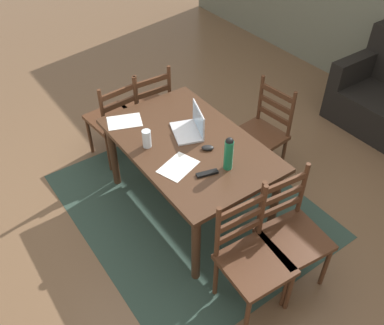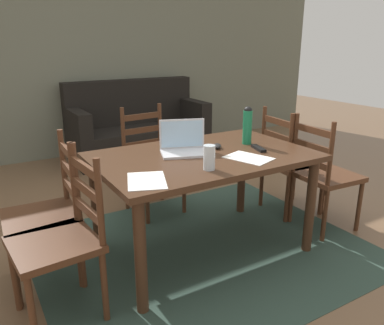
# 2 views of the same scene
# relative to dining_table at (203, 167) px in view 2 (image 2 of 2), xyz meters

# --- Properties ---
(ground_plane) EXTENTS (14.00, 14.00, 0.00)m
(ground_plane) POSITION_rel_dining_table_xyz_m (0.00, 0.00, -0.66)
(ground_plane) COLOR brown
(area_rug) EXTENTS (2.34, 1.95, 0.01)m
(area_rug) POSITION_rel_dining_table_xyz_m (0.00, 0.00, -0.65)
(area_rug) COLOR #2D4238
(area_rug) RESTS_ON ground
(wall_back) EXTENTS (8.00, 0.12, 2.70)m
(wall_back) POSITION_rel_dining_table_xyz_m (0.00, 3.08, 0.69)
(wall_back) COLOR #6B6D5B
(wall_back) RESTS_ON ground
(dining_table) EXTENTS (1.49, 0.96, 0.75)m
(dining_table) POSITION_rel_dining_table_xyz_m (0.00, 0.00, 0.00)
(dining_table) COLOR #422819
(dining_table) RESTS_ON ground
(chair_right_near) EXTENTS (0.47, 0.47, 0.95)m
(chair_right_near) POSITION_rel_dining_table_xyz_m (1.04, -0.19, -0.19)
(chair_right_near) COLOR #4C2B19
(chair_right_near) RESTS_ON ground
(chair_left_near) EXTENTS (0.48, 0.48, 0.95)m
(chair_left_near) POSITION_rel_dining_table_xyz_m (-1.04, -0.19, -0.19)
(chair_left_near) COLOR #4C2B19
(chair_left_near) RESTS_ON ground
(chair_far_head) EXTENTS (0.48, 0.48, 0.95)m
(chair_far_head) POSITION_rel_dining_table_xyz_m (-0.00, 0.85, -0.19)
(chair_far_head) COLOR #4C2B19
(chair_far_head) RESTS_ON ground
(chair_left_far) EXTENTS (0.46, 0.46, 0.95)m
(chair_left_far) POSITION_rel_dining_table_xyz_m (-1.04, 0.19, -0.19)
(chair_left_far) COLOR #4C2B19
(chair_left_far) RESTS_ON ground
(chair_right_far) EXTENTS (0.49, 0.49, 0.95)m
(chair_right_far) POSITION_rel_dining_table_xyz_m (1.04, 0.20, -0.19)
(chair_right_far) COLOR #4C2B19
(chair_right_far) RESTS_ON ground
(couch) EXTENTS (1.80, 0.80, 1.00)m
(couch) POSITION_rel_dining_table_xyz_m (0.60, 2.61, -0.30)
(couch) COLOR black
(couch) RESTS_ON ground
(laptop) EXTENTS (0.38, 0.32, 0.23)m
(laptop) POSITION_rel_dining_table_xyz_m (-0.10, 0.10, 0.15)
(laptop) COLOR silver
(laptop) RESTS_ON dining_table
(water_bottle) EXTENTS (0.07, 0.07, 0.29)m
(water_bottle) POSITION_rel_dining_table_xyz_m (0.43, 0.06, 0.24)
(water_bottle) COLOR #197247
(water_bottle) RESTS_ON dining_table
(drinking_glass) EXTENTS (0.07, 0.07, 0.15)m
(drinking_glass) POSITION_rel_dining_table_xyz_m (-0.15, -0.30, 0.17)
(drinking_glass) COLOR silver
(drinking_glass) RESTS_ON dining_table
(computer_mouse) EXTENTS (0.11, 0.12, 0.03)m
(computer_mouse) POSITION_rel_dining_table_xyz_m (0.16, 0.07, 0.11)
(computer_mouse) COLOR black
(computer_mouse) RESTS_ON dining_table
(tv_remote) EXTENTS (0.09, 0.18, 0.02)m
(tv_remote) POSITION_rel_dining_table_xyz_m (0.40, -0.11, 0.10)
(tv_remote) COLOR black
(tv_remote) RESTS_ON dining_table
(paper_stack_left) EXTENTS (0.30, 0.35, 0.00)m
(paper_stack_left) POSITION_rel_dining_table_xyz_m (-0.56, -0.29, 0.09)
(paper_stack_left) COLOR white
(paper_stack_left) RESTS_ON dining_table
(paper_stack_right) EXTENTS (0.29, 0.35, 0.00)m
(paper_stack_right) POSITION_rel_dining_table_xyz_m (0.20, -0.24, 0.09)
(paper_stack_right) COLOR white
(paper_stack_right) RESTS_ON dining_table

